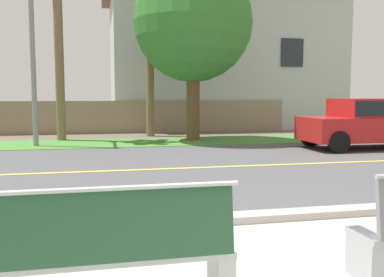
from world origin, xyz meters
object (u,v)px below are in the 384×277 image
object	(u,v)px
car_red_far	(372,121)
shade_tree_left	(197,13)
streetlamp	(33,26)
bench_left	(118,254)

from	to	relation	value
car_red_far	shade_tree_left	size ratio (longest dim) A/B	0.62
car_red_far	shade_tree_left	bearing A→B (deg)	145.52
streetlamp	shade_tree_left	xyz separation A→B (m)	(5.46, 0.37, 0.68)
streetlamp	car_red_far	bearing A→B (deg)	-15.89
bench_left	shade_tree_left	distance (m)	12.93
car_red_far	shade_tree_left	xyz separation A→B (m)	(-4.79, 3.29, 3.67)
bench_left	shade_tree_left	bearing A→B (deg)	74.48
streetlamp	shade_tree_left	distance (m)	5.52
streetlamp	shade_tree_left	bearing A→B (deg)	3.87
shade_tree_left	bench_left	bearing A→B (deg)	-105.52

